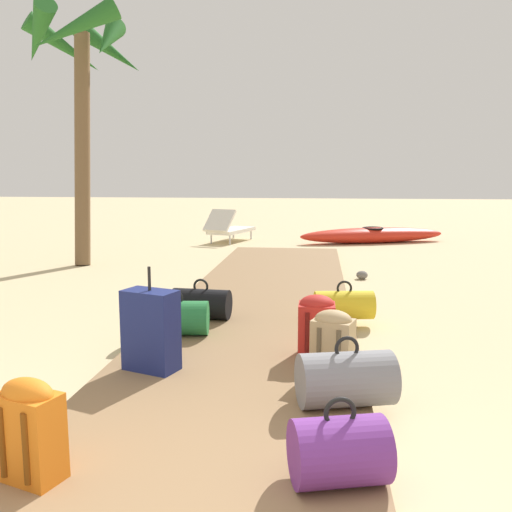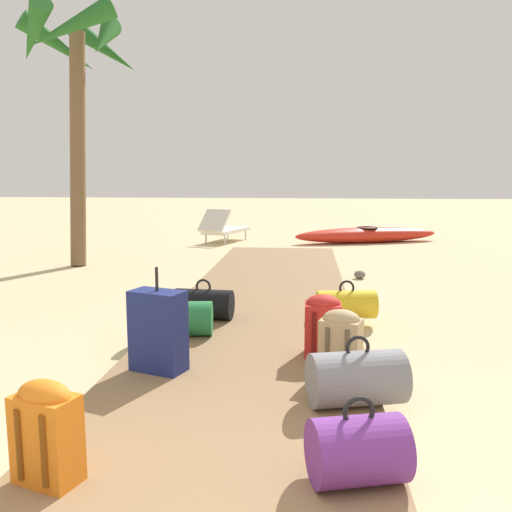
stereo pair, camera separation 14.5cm
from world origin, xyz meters
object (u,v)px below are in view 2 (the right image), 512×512
(duffel_bag_grey, at_px, (357,378))
(duffel_bag_yellow, at_px, (346,304))
(palm_tree_far_left, at_px, (76,66))
(lounge_chair, at_px, (223,228))
(kayak, at_px, (367,235))
(duffel_bag_purple, at_px, (358,450))
(duffel_bag_black, at_px, (204,304))
(backpack_tan, at_px, (341,341))
(duffel_bag_green, at_px, (179,318))
(backpack_red, at_px, (323,324))
(backpack_orange, at_px, (46,429))
(suitcase_navy, at_px, (158,331))

(duffel_bag_grey, bearing_deg, duffel_bag_yellow, 87.85)
(palm_tree_far_left, bearing_deg, duffel_bag_yellow, -39.83)
(lounge_chair, height_order, kayak, lounge_chair)
(duffel_bag_purple, distance_m, duffel_bag_black, 3.25)
(backpack_tan, xyz_separation_m, duffel_bag_black, (-1.33, 1.51, -0.11))
(duffel_bag_green, distance_m, backpack_red, 1.41)
(duffel_bag_black, bearing_deg, kayak, 71.38)
(kayak, bearing_deg, backpack_orange, -104.28)
(duffel_bag_purple, relative_size, backpack_orange, 1.01)
(duffel_bag_green, xyz_separation_m, duffel_bag_black, (0.12, 0.61, -0.01))
(duffel_bag_black, height_order, lounge_chair, lounge_chair)
(backpack_tan, height_order, duffel_bag_grey, backpack_tan)
(duffel_bag_green, relative_size, duffel_bag_grey, 0.96)
(duffel_bag_black, height_order, backpack_red, backpack_red)
(palm_tree_far_left, bearing_deg, lounge_chair, 58.33)
(duffel_bag_purple, relative_size, suitcase_navy, 0.65)
(suitcase_navy, bearing_deg, duffel_bag_yellow, 47.23)
(suitcase_navy, height_order, palm_tree_far_left, palm_tree_far_left)
(duffel_bag_yellow, relative_size, backpack_red, 1.24)
(duffel_bag_green, bearing_deg, backpack_orange, -91.56)
(backpack_red, bearing_deg, duffel_bag_grey, -78.26)
(backpack_orange, bearing_deg, duffel_bag_black, 86.53)
(suitcase_navy, bearing_deg, kayak, 74.09)
(duffel_bag_purple, xyz_separation_m, suitcase_navy, (-1.39, 1.43, 0.14))
(backpack_tan, relative_size, kayak, 0.14)
(duffel_bag_black, height_order, palm_tree_far_left, palm_tree_far_left)
(backpack_tan, bearing_deg, palm_tree_far_left, 128.50)
(backpack_red, height_order, lounge_chair, lounge_chair)
(backpack_tan, distance_m, palm_tree_far_left, 7.41)
(duffel_bag_yellow, relative_size, lounge_chair, 0.39)
(backpack_tan, bearing_deg, duffel_bag_black, 131.52)
(suitcase_navy, bearing_deg, palm_tree_far_left, 117.90)
(backpack_tan, bearing_deg, duffel_bag_grey, -81.88)
(duffel_bag_yellow, height_order, suitcase_navy, suitcase_navy)
(suitcase_navy, bearing_deg, duffel_bag_black, 87.79)
(suitcase_navy, relative_size, duffel_bag_black, 1.29)
(backpack_tan, distance_m, duffel_bag_yellow, 1.66)
(duffel_bag_yellow, height_order, palm_tree_far_left, palm_tree_far_left)
(duffel_bag_black, bearing_deg, palm_tree_far_left, 127.22)
(backpack_orange, distance_m, lounge_chair, 10.15)
(backpack_tan, bearing_deg, duffel_bag_green, 148.28)
(lounge_chair, bearing_deg, duffel_bag_black, -82.94)
(backpack_red, bearing_deg, backpack_tan, -73.94)
(backpack_orange, bearing_deg, suitcase_navy, 85.30)
(backpack_red, xyz_separation_m, palm_tree_far_left, (-4.08, 4.86, 3.03))
(duffel_bag_purple, relative_size, backpack_red, 1.01)
(duffel_bag_grey, height_order, suitcase_navy, suitcase_navy)
(duffel_bag_green, relative_size, palm_tree_far_left, 0.15)
(duffel_bag_yellow, relative_size, kayak, 0.18)
(backpack_tan, bearing_deg, duffel_bag_purple, -90.07)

